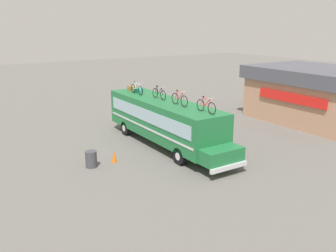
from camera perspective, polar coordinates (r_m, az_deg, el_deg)
ground_plane at (r=24.41m, az=-0.76°, el=-2.86°), size 120.00×120.00×0.00m
bus at (r=23.75m, az=-0.54°, el=1.04°), size 11.87×2.65×2.98m
luggage_bag_1 at (r=27.29m, az=-5.67°, el=5.88°), size 0.54×0.51×0.35m
luggage_bag_2 at (r=26.67m, az=-4.65°, el=5.62°), size 0.61×0.48×0.29m
rooftop_bicycle_1 at (r=25.86m, az=-4.92°, el=5.78°), size 1.72×0.44×0.86m
rooftop_bicycle_2 at (r=24.07m, az=-1.42°, el=5.11°), size 1.65×0.44×0.87m
rooftop_bicycle_3 at (r=22.06m, az=1.81°, el=4.20°), size 1.68×0.44×0.93m
rooftop_bicycle_4 at (r=20.34m, az=5.96°, el=3.12°), size 1.68×0.44×0.90m
roadside_building at (r=31.91m, az=22.69°, el=4.52°), size 10.97×7.46×4.38m
trash_bin at (r=20.89m, az=-11.93°, el=-5.09°), size 0.64×0.64×0.93m
traffic_cone at (r=21.40m, az=-8.43°, el=-4.76°), size 0.29×0.29×0.69m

